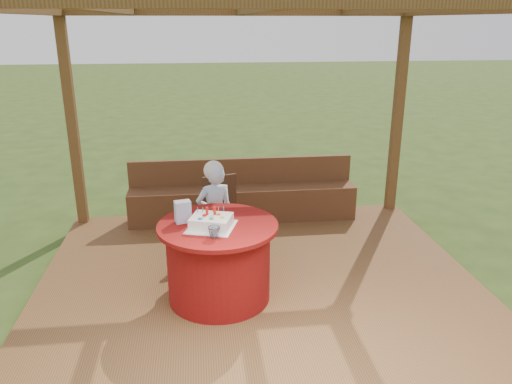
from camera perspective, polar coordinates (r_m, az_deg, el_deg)
ground at (r=5.30m, az=0.33°, el=-11.16°), size 60.00×60.00×0.00m
deck at (r=5.27m, az=0.33°, el=-10.60°), size 4.50×4.00×0.12m
pergola at (r=4.59m, az=0.39°, el=15.79°), size 4.50×4.00×2.72m
bench at (r=6.69m, az=-1.51°, el=-0.92°), size 3.00×0.42×0.80m
table at (r=4.78m, az=-4.29°, el=-7.84°), size 1.12×1.12×0.76m
chair at (r=5.80m, az=-3.82°, el=-2.06°), size 0.49×0.49×0.85m
elderly_woman at (r=5.40m, az=-4.73°, el=-2.25°), size 0.46×0.36×1.16m
birthday_cake at (r=4.54m, az=-5.13°, el=-3.39°), size 0.51×0.51×0.18m
gift_bag at (r=4.67m, az=-8.36°, el=-2.24°), size 0.16×0.13×0.21m
drinking_glass at (r=4.33m, az=-4.81°, el=-4.61°), size 0.12×0.12×0.10m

